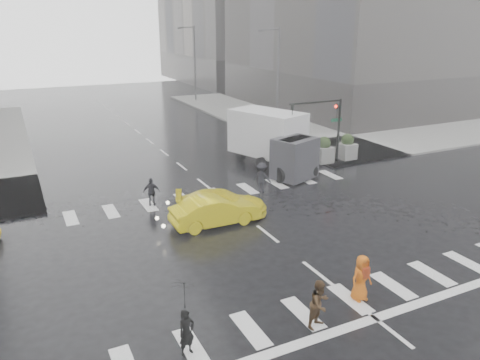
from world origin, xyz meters
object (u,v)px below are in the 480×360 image
pedestrian_brown (320,304)px  pedestrian_orange (361,278)px  box_truck (274,140)px  taxi_mid (215,211)px  traffic_signal_pole (327,119)px

pedestrian_brown → pedestrian_orange: (2.21, 0.64, 0.03)m
box_truck → pedestrian_brown: bearing=-135.0°
pedestrian_orange → box_truck: box_truck is taller
taxi_mid → pedestrian_orange: bearing=-165.8°
pedestrian_brown → pedestrian_orange: size_ratio=0.97×
pedestrian_brown → box_truck: bearing=46.0°
pedestrian_orange → taxi_mid: bearing=102.1°
taxi_mid → box_truck: bearing=-46.4°
taxi_mid → traffic_signal_pole: bearing=-60.9°
pedestrian_brown → taxi_mid: pedestrian_brown is taller
pedestrian_orange → box_truck: bearing=69.2°
traffic_signal_pole → box_truck: (-3.58, 0.85, -1.23)m
taxi_mid → pedestrian_brown: bearing=179.1°
traffic_signal_pole → pedestrian_orange: 16.80m
traffic_signal_pole → taxi_mid: (-10.77, -5.94, -2.50)m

